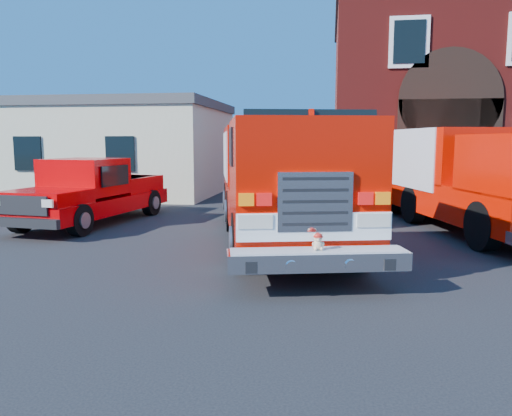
# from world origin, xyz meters

# --- Properties ---
(ground) EXTENTS (100.00, 100.00, 0.00)m
(ground) POSITION_xyz_m (0.00, 0.00, 0.00)
(ground) COLOR black
(ground) RESTS_ON ground
(parking_stripe_far) EXTENTS (0.12, 3.00, 0.01)m
(parking_stripe_far) POSITION_xyz_m (6.50, 7.00, 0.00)
(parking_stripe_far) COLOR yellow
(parking_stripe_far) RESTS_ON ground
(fire_station) EXTENTS (15.20, 10.20, 8.45)m
(fire_station) POSITION_xyz_m (8.99, 13.98, 4.25)
(fire_station) COLOR maroon
(fire_station) RESTS_ON ground
(side_building) EXTENTS (10.20, 8.20, 4.35)m
(side_building) POSITION_xyz_m (-9.00, 13.00, 2.20)
(side_building) COLOR beige
(side_building) RESTS_ON ground
(fire_engine) EXTENTS (4.96, 10.31, 3.06)m
(fire_engine) POSITION_xyz_m (-0.00, 2.74, 1.59)
(fire_engine) COLOR black
(fire_engine) RESTS_ON ground
(pickup_truck) EXTENTS (2.94, 6.29, 1.98)m
(pickup_truck) POSITION_xyz_m (-5.89, 4.22, 0.94)
(pickup_truck) COLOR black
(pickup_truck) RESTS_ON ground
(secondary_truck) EXTENTS (4.72, 9.22, 2.86)m
(secondary_truck) POSITION_xyz_m (5.20, 5.02, 1.56)
(secondary_truck) COLOR black
(secondary_truck) RESTS_ON ground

